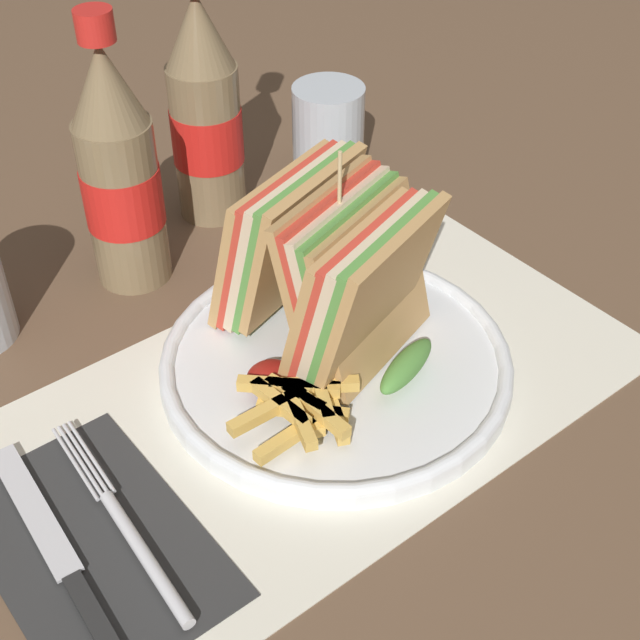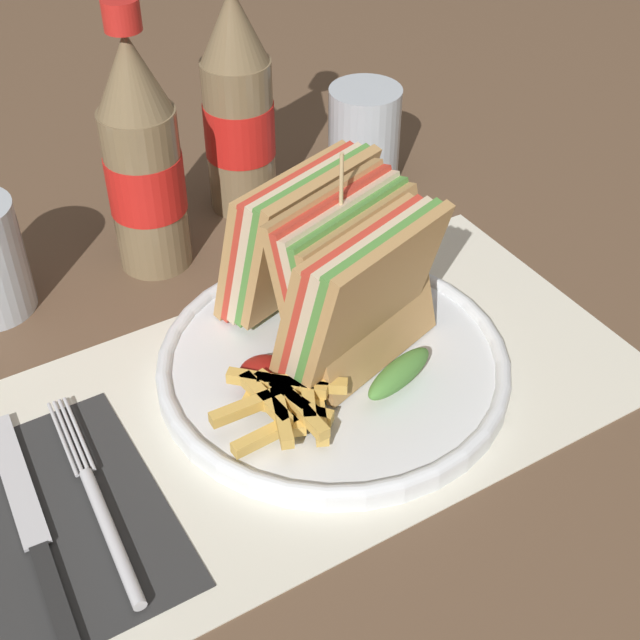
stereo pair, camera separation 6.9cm
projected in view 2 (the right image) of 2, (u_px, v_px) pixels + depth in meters
The scene contains 12 objects.
ground_plane at pixel (337, 401), 0.67m from camera, with size 4.00×4.00×0.00m, color brown.
placemat at pixel (327, 388), 0.68m from camera, with size 0.48×0.28×0.00m.
plate_main at pixel (333, 363), 0.69m from camera, with size 0.27×0.27×0.02m.
club_sandwich at pixel (336, 273), 0.67m from camera, with size 0.15×0.20×0.17m.
fries_pile at pixel (287, 403), 0.63m from camera, with size 0.10×0.09×0.02m.
ketchup_blob at pixel (262, 370), 0.66m from camera, with size 0.03×0.03×0.01m.
napkin at pixel (64, 512), 0.59m from camera, with size 0.12×0.20×0.00m.
fork at pixel (102, 513), 0.58m from camera, with size 0.02×0.19×0.01m.
knife at pixel (32, 525), 0.58m from camera, with size 0.03×0.21×0.00m.
coke_bottle_near at pixel (143, 161), 0.75m from camera, with size 0.07×0.07×0.24m.
coke_bottle_far at pixel (238, 108), 0.82m from camera, with size 0.07×0.07×0.24m.
glass_near at pixel (364, 142), 0.89m from camera, with size 0.07×0.07×0.10m.
Camera 2 is at (-0.26, -0.40, 0.48)m, focal length 50.00 mm.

